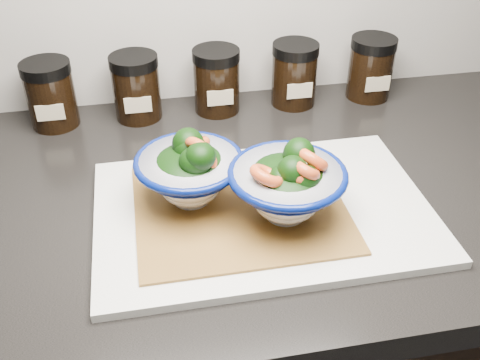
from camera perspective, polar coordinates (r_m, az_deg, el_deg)
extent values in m
cube|color=black|center=(0.84, 4.56, -1.27)|extent=(3.50, 0.60, 0.04)
cube|color=silver|center=(0.76, 2.35, -3.15)|extent=(0.45, 0.30, 0.01)
cube|color=#AA7433|center=(0.76, 0.00, -2.84)|extent=(0.28, 0.24, 0.00)
cylinder|color=white|center=(0.77, -4.98, -1.60)|extent=(0.05, 0.05, 0.01)
ellipsoid|color=white|center=(0.76, -5.04, -0.64)|extent=(0.08, 0.08, 0.04)
torus|color=#051358|center=(0.74, -5.20, 1.89)|extent=(0.15, 0.15, 0.01)
torus|color=#051358|center=(0.74, -5.14, 0.94)|extent=(0.12, 0.12, 0.00)
ellipsoid|color=black|center=(0.74, -5.16, 1.21)|extent=(0.11, 0.11, 0.05)
ellipsoid|color=black|center=(0.75, -5.28, 3.57)|extent=(0.04, 0.04, 0.05)
cylinder|color=#477233|center=(0.76, -5.22, 2.59)|extent=(0.02, 0.02, 0.03)
ellipsoid|color=black|center=(0.74, -5.03, 3.06)|extent=(0.04, 0.04, 0.04)
cylinder|color=#477233|center=(0.75, -4.97, 2.05)|extent=(0.01, 0.02, 0.03)
ellipsoid|color=black|center=(0.73, -3.99, 2.39)|extent=(0.04, 0.04, 0.04)
cylinder|color=#477233|center=(0.73, -3.95, 1.49)|extent=(0.01, 0.01, 0.03)
ellipsoid|color=black|center=(0.71, -4.03, 2.41)|extent=(0.04, 0.04, 0.04)
cylinder|color=#477233|center=(0.71, -3.98, 1.48)|extent=(0.02, 0.02, 0.03)
ellipsoid|color=black|center=(0.71, -4.57, 1.87)|extent=(0.04, 0.04, 0.04)
cylinder|color=#477233|center=(0.72, -4.52, 0.89)|extent=(0.01, 0.02, 0.03)
torus|color=orange|center=(0.72, -3.98, 1.56)|extent=(0.06, 0.04, 0.05)
torus|color=orange|center=(0.72, -4.16, 3.29)|extent=(0.06, 0.05, 0.05)
torus|color=orange|center=(0.76, -4.67, 3.72)|extent=(0.05, 0.05, 0.03)
torus|color=orange|center=(0.73, -4.37, 2.21)|extent=(0.06, 0.05, 0.04)
cylinder|color=#CCBC8E|center=(0.73, -4.56, 2.91)|extent=(0.02, 0.02, 0.02)
cylinder|color=white|center=(0.74, 4.63, -3.14)|extent=(0.05, 0.05, 0.01)
ellipsoid|color=white|center=(0.73, 4.69, -2.12)|extent=(0.08, 0.08, 0.04)
torus|color=#051358|center=(0.71, 4.86, 0.60)|extent=(0.15, 0.15, 0.01)
torus|color=#051358|center=(0.72, 4.79, -0.42)|extent=(0.13, 0.13, 0.00)
ellipsoid|color=black|center=(0.71, 4.81, -0.13)|extent=(0.11, 0.11, 0.05)
ellipsoid|color=black|center=(0.69, 6.62, 0.13)|extent=(0.04, 0.04, 0.03)
cylinder|color=#477233|center=(0.70, 6.55, -0.73)|extent=(0.01, 0.01, 0.02)
ellipsoid|color=black|center=(0.69, 4.31, 0.13)|extent=(0.04, 0.04, 0.04)
cylinder|color=#477233|center=(0.70, 4.27, -0.77)|extent=(0.02, 0.02, 0.03)
ellipsoid|color=black|center=(0.69, 5.34, 0.88)|extent=(0.04, 0.04, 0.04)
cylinder|color=#477233|center=(0.70, 5.28, -0.05)|extent=(0.02, 0.02, 0.03)
ellipsoid|color=black|center=(0.71, 6.01, 2.58)|extent=(0.04, 0.04, 0.04)
cylinder|color=#477233|center=(0.72, 5.94, 1.62)|extent=(0.02, 0.02, 0.03)
torus|color=orange|center=(0.69, 6.02, 0.64)|extent=(0.05, 0.06, 0.04)
torus|color=orange|center=(0.69, 6.38, 0.65)|extent=(0.07, 0.07, 0.04)
torus|color=orange|center=(0.68, 2.70, 0.44)|extent=(0.06, 0.07, 0.04)
torus|color=orange|center=(0.69, 6.67, 1.03)|extent=(0.05, 0.06, 0.05)
torus|color=orange|center=(0.71, 7.33, 2.11)|extent=(0.05, 0.06, 0.05)
cylinder|color=#CCBC8E|center=(0.69, 5.93, 1.45)|extent=(0.02, 0.02, 0.02)
cylinder|color=black|center=(1.00, -18.59, 7.79)|extent=(0.08, 0.08, 0.09)
cylinder|color=black|center=(0.98, -19.22, 10.71)|extent=(0.08, 0.08, 0.02)
cube|color=#C6B793|center=(0.97, -18.72, 6.50)|extent=(0.05, 0.00, 0.03)
cylinder|color=black|center=(0.99, -10.44, 8.79)|extent=(0.08, 0.08, 0.09)
cylinder|color=black|center=(0.97, -10.80, 11.78)|extent=(0.08, 0.08, 0.02)
cube|color=#C6B793|center=(0.96, -10.32, 7.51)|extent=(0.04, 0.00, 0.03)
cylinder|color=black|center=(1.00, -2.38, 9.59)|extent=(0.08, 0.08, 0.09)
cylinder|color=black|center=(0.97, -2.46, 12.58)|extent=(0.08, 0.08, 0.02)
cube|color=#C6B793|center=(0.97, -2.01, 8.35)|extent=(0.04, 0.00, 0.03)
cylinder|color=black|center=(1.03, 5.51, 10.20)|extent=(0.08, 0.08, 0.09)
cylinder|color=black|center=(1.00, 5.69, 13.12)|extent=(0.08, 0.08, 0.02)
cube|color=#C6B793|center=(0.99, 6.09, 9.00)|extent=(0.04, 0.00, 0.03)
cylinder|color=black|center=(1.07, 13.07, 10.60)|extent=(0.08, 0.08, 0.09)
cylinder|color=black|center=(1.05, 13.49, 13.39)|extent=(0.08, 0.08, 0.02)
cube|color=#C6B793|center=(1.04, 13.83, 9.45)|extent=(0.04, 0.00, 0.03)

